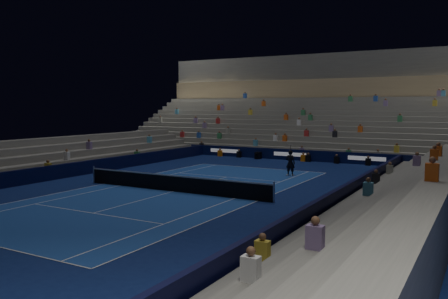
% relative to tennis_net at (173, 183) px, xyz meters
% --- Properties ---
extents(ground, '(90.00, 90.00, 0.00)m').
position_rel_tennis_net_xyz_m(ground, '(0.00, 0.00, -0.50)').
color(ground, '#0E1C54').
rests_on(ground, ground).
extents(court_surface, '(10.97, 23.77, 0.01)m').
position_rel_tennis_net_xyz_m(court_surface, '(0.00, 0.00, -0.50)').
color(court_surface, '#1B4196').
rests_on(court_surface, ground).
extents(sponsor_barrier_far, '(44.00, 0.25, 1.00)m').
position_rel_tennis_net_xyz_m(sponsor_barrier_far, '(0.00, 18.50, -0.00)').
color(sponsor_barrier_far, '#080E33').
rests_on(sponsor_barrier_far, ground).
extents(sponsor_barrier_east, '(0.25, 37.00, 1.00)m').
position_rel_tennis_net_xyz_m(sponsor_barrier_east, '(9.70, 0.00, -0.00)').
color(sponsor_barrier_east, black).
rests_on(sponsor_barrier_east, ground).
extents(sponsor_barrier_west, '(0.25, 37.00, 1.00)m').
position_rel_tennis_net_xyz_m(sponsor_barrier_west, '(-9.70, 0.00, -0.00)').
color(sponsor_barrier_west, black).
rests_on(sponsor_barrier_west, ground).
extents(grandstand_main, '(44.00, 15.20, 11.20)m').
position_rel_tennis_net_xyz_m(grandstand_main, '(0.00, 27.90, 2.87)').
color(grandstand_main, slate).
rests_on(grandstand_main, ground).
extents(grandstand_east, '(5.00, 37.00, 2.50)m').
position_rel_tennis_net_xyz_m(grandstand_east, '(13.17, 0.00, 0.41)').
color(grandstand_east, slate).
rests_on(grandstand_east, ground).
extents(grandstand_west, '(5.00, 37.00, 2.50)m').
position_rel_tennis_net_xyz_m(grandstand_west, '(-13.17, 0.00, 0.41)').
color(grandstand_west, slate).
rests_on(grandstand_west, ground).
extents(tennis_net, '(12.90, 0.10, 1.10)m').
position_rel_tennis_net_xyz_m(tennis_net, '(0.00, 0.00, 0.00)').
color(tennis_net, '#B2B2B7').
rests_on(tennis_net, ground).
extents(tennis_player, '(0.70, 0.48, 1.87)m').
position_rel_tennis_net_xyz_m(tennis_player, '(3.66, 9.23, 0.43)').
color(tennis_player, black).
rests_on(tennis_player, ground).
extents(broadcast_camera, '(0.50, 0.95, 0.66)m').
position_rel_tennis_net_xyz_m(broadcast_camera, '(-3.02, 17.83, -0.17)').
color(broadcast_camera, black).
rests_on(broadcast_camera, ground).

